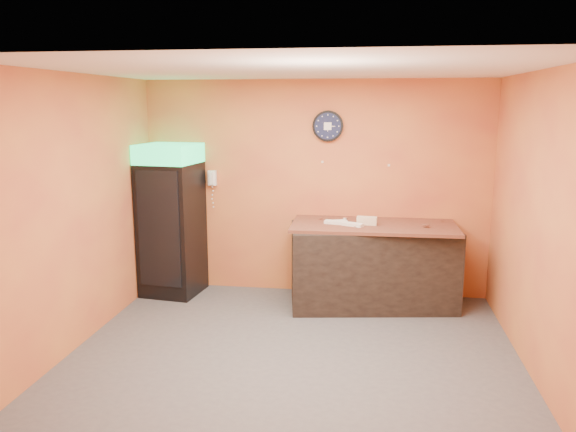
# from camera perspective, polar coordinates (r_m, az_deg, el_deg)

# --- Properties ---
(floor) EXTENTS (4.50, 4.50, 0.00)m
(floor) POSITION_cam_1_polar(r_m,az_deg,el_deg) (5.86, 0.56, -13.82)
(floor) COLOR #47474C
(floor) RESTS_ON ground
(back_wall) EXTENTS (4.50, 0.02, 2.80)m
(back_wall) POSITION_cam_1_polar(r_m,az_deg,el_deg) (7.37, 2.71, 2.82)
(back_wall) COLOR orange
(back_wall) RESTS_ON floor
(left_wall) EXTENTS (0.02, 4.00, 2.80)m
(left_wall) POSITION_cam_1_polar(r_m,az_deg,el_deg) (6.13, -20.72, 0.35)
(left_wall) COLOR orange
(left_wall) RESTS_ON floor
(right_wall) EXTENTS (0.02, 4.00, 2.80)m
(right_wall) POSITION_cam_1_polar(r_m,az_deg,el_deg) (5.58, 24.14, -0.95)
(right_wall) COLOR orange
(right_wall) RESTS_ON floor
(ceiling) EXTENTS (4.50, 4.00, 0.02)m
(ceiling) POSITION_cam_1_polar(r_m,az_deg,el_deg) (5.31, 0.62, 14.67)
(ceiling) COLOR white
(ceiling) RESTS_ON back_wall
(beverage_cooler) EXTENTS (0.77, 0.78, 1.98)m
(beverage_cooler) POSITION_cam_1_polar(r_m,az_deg,el_deg) (7.48, -11.82, -0.63)
(beverage_cooler) COLOR black
(beverage_cooler) RESTS_ON floor
(prep_counter) EXTENTS (2.12, 1.19, 1.00)m
(prep_counter) POSITION_cam_1_polar(r_m,az_deg,el_deg) (7.09, 8.59, -5.08)
(prep_counter) COLOR black
(prep_counter) RESTS_ON floor
(wall_clock) EXTENTS (0.39, 0.06, 0.39)m
(wall_clock) POSITION_cam_1_polar(r_m,az_deg,el_deg) (7.25, 4.07, 9.10)
(wall_clock) COLOR black
(wall_clock) RESTS_ON back_wall
(wall_phone) EXTENTS (0.11, 0.10, 0.20)m
(wall_phone) POSITION_cam_1_polar(r_m,az_deg,el_deg) (7.56, -7.71, 3.84)
(wall_phone) COLOR white
(wall_phone) RESTS_ON back_wall
(butcher_paper) EXTENTS (2.02, 1.00, 0.04)m
(butcher_paper) POSITION_cam_1_polar(r_m,az_deg,el_deg) (6.97, 8.71, -0.96)
(butcher_paper) COLOR brown
(butcher_paper) RESTS_ON prep_counter
(sub_roll_stack) EXTENTS (0.25, 0.11, 0.10)m
(sub_roll_stack) POSITION_cam_1_polar(r_m,az_deg,el_deg) (6.89, 8.02, -0.48)
(sub_roll_stack) COLOR beige
(sub_roll_stack) RESTS_ON butcher_paper
(wrapped_sandwich_left) EXTENTS (0.28, 0.16, 0.04)m
(wrapped_sandwich_left) POSITION_cam_1_polar(r_m,az_deg,el_deg) (6.91, 4.82, -0.64)
(wrapped_sandwich_left) COLOR white
(wrapped_sandwich_left) RESTS_ON butcher_paper
(wrapped_sandwich_mid) EXTENTS (0.27, 0.20, 0.04)m
(wrapped_sandwich_mid) POSITION_cam_1_polar(r_m,az_deg,el_deg) (6.81, 6.59, -0.86)
(wrapped_sandwich_mid) COLOR white
(wrapped_sandwich_mid) RESTS_ON butcher_paper
(wrapped_sandwich_right) EXTENTS (0.27, 0.18, 0.04)m
(wrapped_sandwich_right) POSITION_cam_1_polar(r_m,az_deg,el_deg) (6.95, 4.99, -0.58)
(wrapped_sandwich_right) COLOR white
(wrapped_sandwich_right) RESTS_ON butcher_paper
(kitchen_tool) EXTENTS (0.06, 0.06, 0.06)m
(kitchen_tool) POSITION_cam_1_polar(r_m,az_deg,el_deg) (7.02, 5.83, -0.39)
(kitchen_tool) COLOR silver
(kitchen_tool) RESTS_ON butcher_paper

